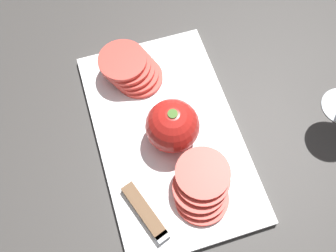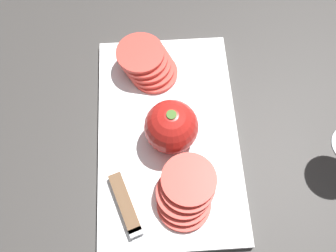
% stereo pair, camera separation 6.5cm
% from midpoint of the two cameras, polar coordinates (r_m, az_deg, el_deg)
% --- Properties ---
extents(ground_plane, '(3.00, 3.00, 0.00)m').
position_cam_midpoint_polar(ground_plane, '(0.74, -3.40, 4.95)').
color(ground_plane, '#383533').
extents(cutting_board, '(0.40, 0.24, 0.01)m').
position_cam_midpoint_polar(cutting_board, '(0.69, -2.71, -1.59)').
color(cutting_board, white).
rests_on(cutting_board, ground_plane).
extents(whole_tomato, '(0.09, 0.09, 0.09)m').
position_cam_midpoint_polar(whole_tomato, '(0.64, -2.28, -0.32)').
color(whole_tomato, red).
rests_on(whole_tomato, cutting_board).
extents(knife, '(0.27, 0.11, 0.01)m').
position_cam_midpoint_polar(knife, '(0.63, -5.00, -14.58)').
color(knife, silver).
rests_on(knife, cutting_board).
extents(tomato_slice_stack_near, '(0.11, 0.11, 0.05)m').
position_cam_midpoint_polar(tomato_slice_stack_near, '(0.72, -8.00, 7.93)').
color(tomato_slice_stack_near, '#D63D33').
rests_on(tomato_slice_stack_near, cutting_board).
extents(tomato_slice_stack_far, '(0.12, 0.09, 0.05)m').
position_cam_midpoint_polar(tomato_slice_stack_far, '(0.62, 2.04, -9.05)').
color(tomato_slice_stack_far, '#D63D33').
rests_on(tomato_slice_stack_far, cutting_board).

